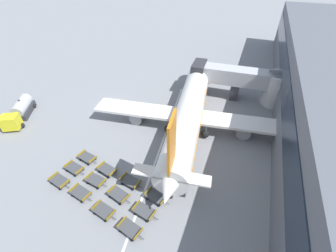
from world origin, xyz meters
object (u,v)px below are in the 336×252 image
(baggage_dolly_row_near_col_b, at_px, (81,193))
(baggage_dolly_row_mid_b_col_a, at_px, (87,158))
(baggage_dolly_row_mid_b_col_b, at_px, (107,170))
(airplane, at_px, (190,110))
(baggage_dolly_row_near_col_d, at_px, (130,229))
(baggage_dolly_row_mid_b_col_c, at_px, (130,181))
(fuel_tanker_primary, at_px, (20,111))
(baggage_dolly_row_mid_b_col_d, at_px, (156,197))
(baggage_dolly_row_mid_a_col_a, at_px, (74,168))
(baggage_dolly_row_mid_a_col_c, at_px, (119,195))
(baggage_dolly_row_near_col_c, at_px, (104,211))
(baggage_dolly_row_near_col_a, at_px, (60,181))
(baggage_dolly_row_mid_a_col_d, at_px, (144,211))
(baggage_dolly_row_mid_a_col_b, at_px, (96,180))

(baggage_dolly_row_near_col_b, distance_m, baggage_dolly_row_mid_b_col_a, 6.07)
(baggage_dolly_row_mid_b_col_b, bearing_deg, baggage_dolly_row_mid_b_col_a, 166.39)
(airplane, distance_m, baggage_dolly_row_near_col_d, 20.59)
(baggage_dolly_row_mid_b_col_c, bearing_deg, fuel_tanker_primary, 166.28)
(baggage_dolly_row_near_col_d, distance_m, baggage_dolly_row_mid_b_col_d, 4.81)
(baggage_dolly_row_mid_a_col_a, bearing_deg, baggage_dolly_row_mid_b_col_d, -0.76)
(fuel_tanker_primary, bearing_deg, baggage_dolly_row_mid_b_col_d, -13.63)
(baggage_dolly_row_mid_a_col_a, distance_m, baggage_dolly_row_mid_a_col_c, 8.05)
(fuel_tanker_primary, xyz_separation_m, baggage_dolly_row_mid_b_col_c, (25.70, -6.27, -0.78))
(fuel_tanker_primary, distance_m, baggage_dolly_row_mid_b_col_c, 26.46)
(baggage_dolly_row_mid_a_col_a, relative_size, baggage_dolly_row_mid_b_col_d, 1.00)
(baggage_dolly_row_near_col_c, bearing_deg, baggage_dolly_row_mid_b_col_c, 79.83)
(baggage_dolly_row_mid_b_col_b, bearing_deg, baggage_dolly_row_near_col_d, -42.17)
(baggage_dolly_row_near_col_c, distance_m, baggage_dolly_row_mid_a_col_c, 2.54)
(baggage_dolly_row_near_col_a, distance_m, baggage_dolly_row_mid_a_col_c, 8.33)
(baggage_dolly_row_mid_a_col_d, bearing_deg, baggage_dolly_row_mid_b_col_b, 152.90)
(baggage_dolly_row_mid_b_col_a, distance_m, baggage_dolly_row_mid_b_col_d, 12.09)
(baggage_dolly_row_near_col_b, xyz_separation_m, baggage_dolly_row_mid_a_col_c, (4.52, 1.44, 0.00))
(baggage_dolly_row_mid_a_col_d, bearing_deg, baggage_dolly_row_near_col_a, -179.97)
(baggage_dolly_row_near_col_d, relative_size, baggage_dolly_row_mid_b_col_c, 1.00)
(baggage_dolly_row_mid_a_col_a, relative_size, baggage_dolly_row_mid_a_col_d, 1.00)
(baggage_dolly_row_near_col_a, height_order, baggage_dolly_row_mid_b_col_a, same)
(baggage_dolly_row_near_col_a, relative_size, baggage_dolly_row_mid_b_col_d, 1.00)
(baggage_dolly_row_mid_b_col_c, bearing_deg, baggage_dolly_row_mid_a_col_a, -174.72)
(baggage_dolly_row_near_col_b, xyz_separation_m, baggage_dolly_row_mid_a_col_a, (-3.38, 2.99, 0.00))
(baggage_dolly_row_mid_a_col_c, bearing_deg, baggage_dolly_row_near_col_b, -162.37)
(baggage_dolly_row_mid_b_col_b, bearing_deg, baggage_dolly_row_near_col_c, -60.73)
(fuel_tanker_primary, height_order, baggage_dolly_row_mid_a_col_a, fuel_tanker_primary)
(baggage_dolly_row_mid_a_col_c, relative_size, baggage_dolly_row_mid_b_col_a, 1.00)
(baggage_dolly_row_mid_a_col_b, height_order, baggage_dolly_row_mid_b_col_a, same)
(baggage_dolly_row_near_col_c, bearing_deg, baggage_dolly_row_mid_b_col_b, 119.27)
(baggage_dolly_row_near_col_c, relative_size, baggage_dolly_row_mid_b_col_c, 1.00)
(baggage_dolly_row_mid_b_col_c, bearing_deg, baggage_dolly_row_mid_a_col_b, -161.24)
(baggage_dolly_row_near_col_c, distance_m, baggage_dolly_row_mid_b_col_b, 6.20)
(baggage_dolly_row_near_col_b, bearing_deg, baggage_dolly_row_near_col_a, 171.60)
(baggage_dolly_row_near_col_b, bearing_deg, baggage_dolly_row_mid_a_col_a, 138.43)
(baggage_dolly_row_near_col_a, xyz_separation_m, baggage_dolly_row_near_col_c, (7.78, -1.61, 0.00))
(baggage_dolly_row_near_col_b, height_order, baggage_dolly_row_near_col_d, same)
(baggage_dolly_row_mid_a_col_c, relative_size, baggage_dolly_row_mid_b_col_d, 1.00)
(baggage_dolly_row_near_col_a, distance_m, baggage_dolly_row_mid_b_col_d, 12.84)
(baggage_dolly_row_mid_a_col_c, bearing_deg, fuel_tanker_primary, 161.26)
(baggage_dolly_row_mid_a_col_d, height_order, baggage_dolly_row_mid_b_col_c, same)
(fuel_tanker_primary, bearing_deg, baggage_dolly_row_mid_b_col_a, -14.81)
(baggage_dolly_row_near_col_a, height_order, baggage_dolly_row_near_col_d, same)
(baggage_dolly_row_near_col_d, xyz_separation_m, baggage_dolly_row_mid_b_col_d, (1.02, 4.70, 0.00))
(baggage_dolly_row_near_col_c, bearing_deg, baggage_dolly_row_mid_a_col_d, 20.23)
(baggage_dolly_row_mid_a_col_a, xyz_separation_m, baggage_dolly_row_mid_b_col_c, (8.26, 0.76, 0.00))
(baggage_dolly_row_mid_b_col_a, bearing_deg, baggage_dolly_row_mid_a_col_b, -40.41)
(baggage_dolly_row_near_col_c, bearing_deg, baggage_dolly_row_near_col_d, -11.96)
(baggage_dolly_row_near_col_d, height_order, baggage_dolly_row_mid_a_col_a, same)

